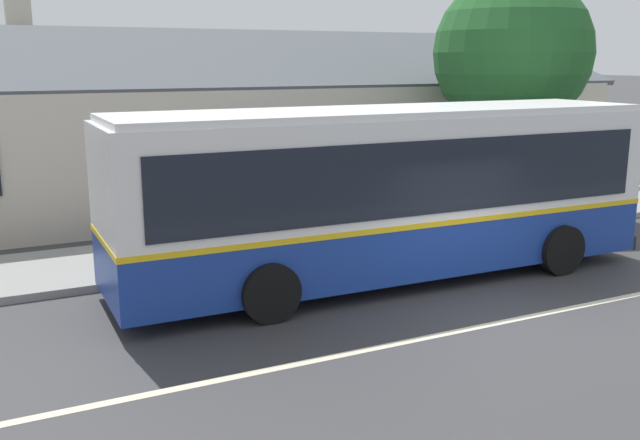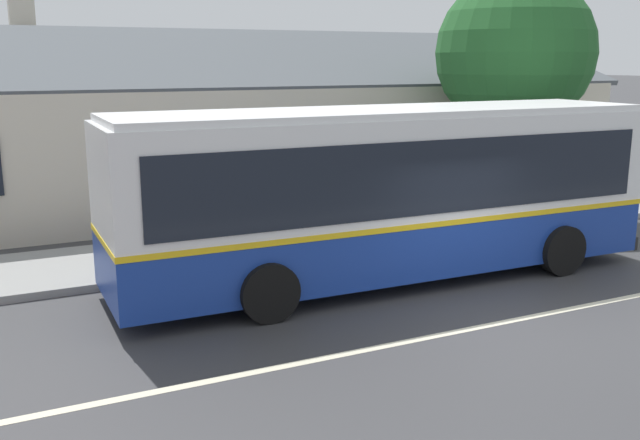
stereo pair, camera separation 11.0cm
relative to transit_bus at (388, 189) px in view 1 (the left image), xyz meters
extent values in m
plane|color=#38383A|center=(0.62, -2.90, -1.77)|extent=(300.00, 300.00, 0.00)
cube|color=gray|center=(0.62, 3.10, -1.69)|extent=(60.00, 3.00, 0.15)
cube|color=beige|center=(0.62, -2.90, -1.76)|extent=(60.00, 0.16, 0.01)
cube|color=beige|center=(0.73, 10.86, -0.05)|extent=(22.26, 10.44, 3.43)
cube|color=#4C5156|center=(0.73, 8.25, 2.47)|extent=(22.86, 5.27, 1.77)
cube|color=#4C5156|center=(0.73, 13.47, 2.47)|extent=(22.86, 5.27, 1.77)
cube|color=beige|center=(-5.39, 11.91, 3.78)|extent=(0.70, 0.70, 1.20)
cube|color=black|center=(-1.87, 5.61, 0.12)|extent=(1.10, 0.06, 1.30)
cube|color=black|center=(3.33, 5.61, 0.12)|extent=(1.10, 0.06, 1.30)
cube|color=black|center=(8.52, 5.61, 0.12)|extent=(1.10, 0.06, 1.30)
cube|color=#4C3323|center=(4.07, 5.61, -0.72)|extent=(1.00, 0.06, 2.10)
cube|color=navy|center=(-0.02, 0.00, -0.99)|extent=(10.62, 2.67, 0.99)
cube|color=gold|center=(-0.02, 0.00, -0.45)|extent=(10.64, 2.69, 0.10)
cube|color=white|center=(-0.02, 0.00, 0.51)|extent=(10.62, 2.67, 1.81)
cube|color=white|center=(-0.02, 0.00, 1.47)|extent=(10.41, 2.54, 0.12)
cube|color=black|center=(0.00, 1.26, 0.41)|extent=(9.73, 0.19, 1.31)
cube|color=black|center=(-0.04, -1.27, 0.41)|extent=(9.73, 0.19, 1.31)
cube|color=black|center=(5.29, -0.09, 0.41)|extent=(0.08, 2.20, 1.31)
cube|color=black|center=(5.29, -0.09, 1.27)|extent=(0.07, 1.75, 0.24)
cube|color=black|center=(5.31, -0.09, -1.37)|extent=(0.12, 2.50, 0.28)
cube|color=#192D99|center=(-1.32, 1.29, -0.99)|extent=(2.96, 0.08, 0.70)
cube|color=black|center=(4.13, 1.20, -0.22)|extent=(0.90, 0.04, 2.55)
cylinder|color=black|center=(3.28, 1.20, -1.27)|extent=(1.00, 0.30, 1.00)
cylinder|color=black|center=(3.24, -1.30, -1.27)|extent=(1.00, 0.30, 1.00)
cylinder|color=black|center=(-2.91, 1.29, -1.27)|extent=(1.00, 0.30, 1.00)
cylinder|color=black|center=(-2.95, -1.20, -1.27)|extent=(1.00, 0.30, 1.00)
cylinder|color=#4C3828|center=(6.17, 3.79, -0.27)|extent=(0.34, 0.34, 2.99)
sphere|color=#235B28|center=(6.17, 3.79, 2.59)|extent=(4.21, 4.21, 4.21)
sphere|color=#235B28|center=(5.99, 3.55, 1.96)|extent=(2.64, 2.64, 2.64)
cylinder|color=gray|center=(7.12, 2.10, -0.42)|extent=(0.07, 0.07, 2.40)
cube|color=#1959A5|center=(7.12, 2.08, 0.53)|extent=(0.36, 0.03, 0.48)
camera|label=1|loc=(-7.11, -11.38, 2.42)|focal=40.00mm
camera|label=2|loc=(-7.01, -11.43, 2.42)|focal=40.00mm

